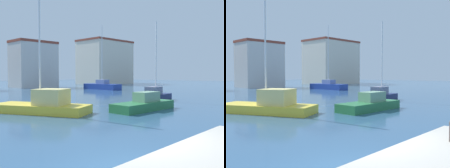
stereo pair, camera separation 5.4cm
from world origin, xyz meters
The scene contains 8 objects.
water centered at (15.00, 20.00, 0.00)m, with size 160.00×160.00×0.00m, color #2D5175.
sailboat_blue_distant_east centered at (26.00, 27.86, 0.64)m, with size 2.44×7.36×11.33m.
motorboat_green_distant_north centered at (10.21, 7.12, 0.45)m, with size 5.61×1.92×1.36m.
sailboat_navy_near_pier centered at (16.23, 10.16, 0.59)m, with size 4.92×1.92×8.04m.
sailboat_yellow_outer_mooring centered at (4.20, 11.37, 0.58)m, with size 5.17×7.29×8.50m.
warehouse_block centered at (21.49, 43.50, 4.75)m, with size 8.52×5.92×9.48m.
harbor_office centered at (44.28, 45.38, 5.97)m, with size 13.68×9.62×11.93m.
yacht_club centered at (50.67, 50.20, 5.85)m, with size 10.36×7.46×11.69m.
Camera 1 is at (-5.16, -4.08, 2.71)m, focal length 40.30 mm.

